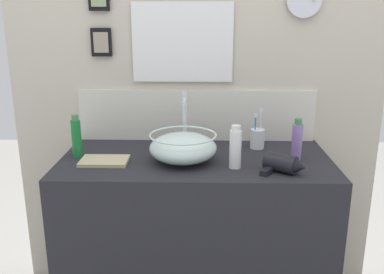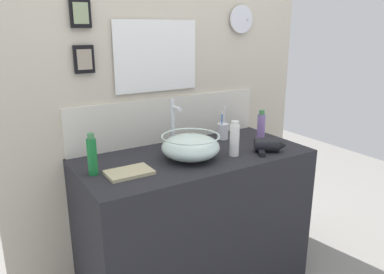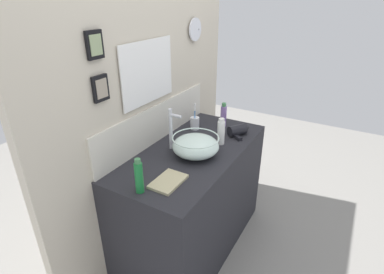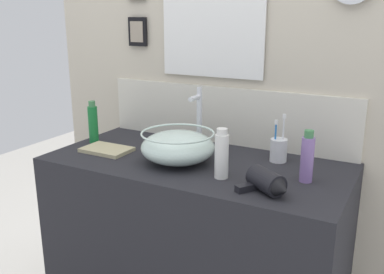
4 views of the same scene
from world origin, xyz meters
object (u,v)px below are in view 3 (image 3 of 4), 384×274
at_px(toothbrush_cup, 195,123).
at_px(soap_dispenser, 139,177).
at_px(glass_bowl_sink, 196,146).
at_px(hand_towel, 168,181).
at_px(faucet, 172,127).
at_px(spray_bottle, 221,132).
at_px(shampoo_bottle, 224,116).
at_px(hair_drier, 239,130).

xyz_separation_m(toothbrush_cup, soap_dispenser, (-0.84, -0.15, 0.04)).
xyz_separation_m(glass_bowl_sink, toothbrush_cup, (0.35, 0.21, -0.02)).
bearing_deg(hand_towel, glass_bowl_sink, 3.93).
height_order(glass_bowl_sink, soap_dispenser, soap_dispenser).
xyz_separation_m(faucet, toothbrush_cup, (0.35, 0.03, -0.11)).
bearing_deg(spray_bottle, soap_dispenser, 169.79).
relative_size(glass_bowl_sink, toothbrush_cup, 1.51).
xyz_separation_m(glass_bowl_sink, faucet, (-0.00, 0.18, 0.09)).
bearing_deg(faucet, shampoo_bottle, -15.35).
xyz_separation_m(hair_drier, shampoo_bottle, (0.09, 0.17, 0.05)).
xyz_separation_m(hair_drier, soap_dispenser, (-0.91, 0.18, 0.06)).
relative_size(glass_bowl_sink, shampoo_bottle, 1.57).
xyz_separation_m(glass_bowl_sink, spray_bottle, (0.23, -0.07, 0.02)).
height_order(faucet, toothbrush_cup, faucet).
bearing_deg(glass_bowl_sink, hand_towel, -176.07).
bearing_deg(faucet, glass_bowl_sink, -90.00).
bearing_deg(toothbrush_cup, shampoo_bottle, -47.12).
bearing_deg(soap_dispenser, glass_bowl_sink, -6.74).
distance_m(hair_drier, spray_bottle, 0.21).
height_order(toothbrush_cup, spray_bottle, toothbrush_cup).
bearing_deg(hand_towel, soap_dispenser, 149.97).
bearing_deg(faucet, toothbrush_cup, 4.33).
xyz_separation_m(toothbrush_cup, spray_bottle, (-0.13, -0.28, 0.04)).
distance_m(faucet, toothbrush_cup, 0.37).
distance_m(faucet, hand_towel, 0.43).
bearing_deg(shampoo_bottle, soap_dispenser, 178.98).
xyz_separation_m(glass_bowl_sink, soap_dispenser, (-0.49, 0.06, 0.03)).
distance_m(toothbrush_cup, hand_towel, 0.74).
bearing_deg(soap_dispenser, toothbrush_cup, 10.00).
relative_size(faucet, toothbrush_cup, 1.42).
height_order(faucet, hand_towel, faucet).
bearing_deg(faucet, soap_dispenser, -166.02).
xyz_separation_m(soap_dispenser, shampoo_bottle, (1.00, -0.02, -0.00)).
distance_m(shampoo_bottle, spray_bottle, 0.30).
bearing_deg(shampoo_bottle, spray_bottle, -158.58).
height_order(glass_bowl_sink, spray_bottle, spray_bottle).
bearing_deg(hair_drier, glass_bowl_sink, 163.35).
relative_size(hair_drier, shampoo_bottle, 1.05).
bearing_deg(shampoo_bottle, hand_towel, -175.73).
bearing_deg(hand_towel, faucet, 30.33).
bearing_deg(toothbrush_cup, hair_drier, -78.52).
xyz_separation_m(soap_dispenser, spray_bottle, (0.72, -0.13, -0.00)).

